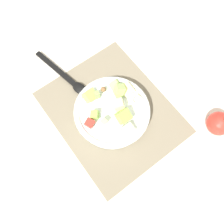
% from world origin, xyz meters
% --- Properties ---
extents(ground_plane, '(2.40, 2.40, 0.00)m').
position_xyz_m(ground_plane, '(0.00, 0.00, 0.00)').
color(ground_plane, silver).
extents(placemat, '(0.43, 0.36, 0.01)m').
position_xyz_m(placemat, '(0.00, 0.00, 0.00)').
color(placemat, '#756B56').
rests_on(placemat, ground_plane).
extents(salad_bowl, '(0.24, 0.24, 0.11)m').
position_xyz_m(salad_bowl, '(-0.01, 0.01, 0.04)').
color(salad_bowl, white).
rests_on(salad_bowl, placemat).
extents(serving_spoon, '(0.24, 0.07, 0.01)m').
position_xyz_m(serving_spoon, '(0.19, 0.05, 0.01)').
color(serving_spoon, black).
rests_on(serving_spoon, placemat).
extents(whole_apple, '(0.08, 0.08, 0.09)m').
position_xyz_m(whole_apple, '(-0.24, -0.24, 0.04)').
color(whole_apple, red).
rests_on(whole_apple, ground_plane).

